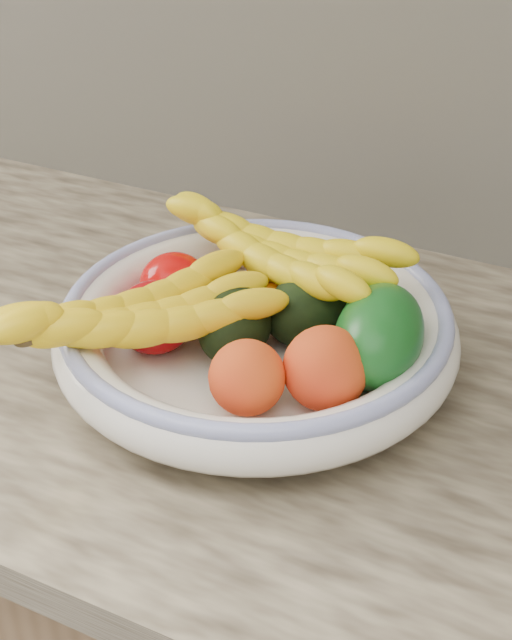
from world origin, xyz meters
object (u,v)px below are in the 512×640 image
(fruit_bowl, at_px, (256,330))
(banana_bunch_back, at_px, (275,259))
(green_mango, at_px, (379,336))
(banana_bunch_front, at_px, (136,323))

(fruit_bowl, height_order, banana_bunch_back, banana_bunch_back)
(green_mango, distance_m, banana_bunch_back, 0.15)
(banana_bunch_front, bearing_deg, fruit_bowl, -8.61)
(banana_bunch_front, bearing_deg, banana_bunch_back, 12.46)
(banana_bunch_back, height_order, banana_bunch_front, banana_bunch_back)
(green_mango, xyz_separation_m, banana_bunch_front, (-0.20, -0.09, 0.01))
(fruit_bowl, bearing_deg, green_mango, 1.41)
(banana_bunch_back, distance_m, banana_bunch_front, 0.17)
(fruit_bowl, xyz_separation_m, green_mango, (0.12, 0.00, 0.03))
(green_mango, relative_size, banana_bunch_back, 0.42)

